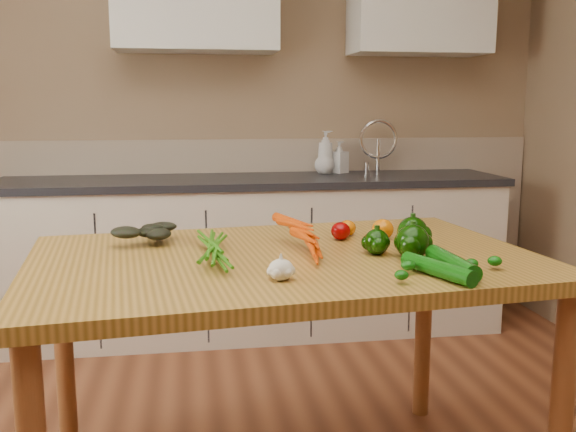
{
  "coord_description": "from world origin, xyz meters",
  "views": [
    {
      "loc": [
        -0.17,
        -1.41,
        1.3
      ],
      "look_at": [
        0.18,
        0.78,
        0.92
      ],
      "focal_mm": 40.0,
      "sensor_mm": 36.0,
      "label": 1
    }
  ],
  "objects_px": {
    "soap_bottle_b": "(339,157)",
    "tomato_a": "(341,231)",
    "carrot_bunch": "(276,242)",
    "table": "(285,283)",
    "tomato_c": "(383,229)",
    "pepper_b": "(413,233)",
    "pepper_a": "(377,242)",
    "tomato_b": "(347,228)",
    "soap_bottle_c": "(324,161)",
    "garlic_bulb": "(281,270)",
    "soap_bottle_a": "(325,152)",
    "leafy_greens": "(147,227)",
    "pepper_c": "(412,242)",
    "zucchini_a": "(452,263)",
    "zucchini_b": "(438,269)"
  },
  "relations": [
    {
      "from": "soap_bottle_c",
      "to": "garlic_bulb",
      "type": "relative_size",
      "value": 2.2
    },
    {
      "from": "tomato_b",
      "to": "zucchini_b",
      "type": "bearing_deg",
      "value": -79.78
    },
    {
      "from": "table",
      "to": "pepper_c",
      "type": "height_order",
      "value": "pepper_c"
    },
    {
      "from": "leafy_greens",
      "to": "tomato_b",
      "type": "height_order",
      "value": "leafy_greens"
    },
    {
      "from": "pepper_a",
      "to": "tomato_a",
      "type": "xyz_separation_m",
      "value": [
        -0.06,
        0.23,
        -0.01
      ]
    },
    {
      "from": "soap_bottle_b",
      "to": "tomato_b",
      "type": "bearing_deg",
      "value": 130.59
    },
    {
      "from": "leafy_greens",
      "to": "zucchini_a",
      "type": "bearing_deg",
      "value": -30.93
    },
    {
      "from": "soap_bottle_b",
      "to": "pepper_b",
      "type": "xyz_separation_m",
      "value": [
        -0.18,
        -1.8,
        -0.11
      ]
    },
    {
      "from": "carrot_bunch",
      "to": "pepper_b",
      "type": "height_order",
      "value": "pepper_b"
    },
    {
      "from": "pepper_b",
      "to": "pepper_a",
      "type": "bearing_deg",
      "value": -153.85
    },
    {
      "from": "soap_bottle_a",
      "to": "leafy_greens",
      "type": "bearing_deg",
      "value": 124.89
    },
    {
      "from": "leafy_greens",
      "to": "zucchini_a",
      "type": "relative_size",
      "value": 0.85
    },
    {
      "from": "tomato_a",
      "to": "tomato_c",
      "type": "xyz_separation_m",
      "value": [
        0.15,
        -0.01,
        0.0
      ]
    },
    {
      "from": "table",
      "to": "tomato_c",
      "type": "bearing_deg",
      "value": 20.32
    },
    {
      "from": "soap_bottle_b",
      "to": "zucchini_a",
      "type": "distance_m",
      "value": 2.12
    },
    {
      "from": "zucchini_a",
      "to": "zucchini_b",
      "type": "bearing_deg",
      "value": -142.1
    },
    {
      "from": "tomato_a",
      "to": "carrot_bunch",
      "type": "bearing_deg",
      "value": -145.12
    },
    {
      "from": "pepper_c",
      "to": "soap_bottle_a",
      "type": "bearing_deg",
      "value": 85.77
    },
    {
      "from": "leafy_greens",
      "to": "pepper_a",
      "type": "height_order",
      "value": "leafy_greens"
    },
    {
      "from": "soap_bottle_b",
      "to": "pepper_a",
      "type": "height_order",
      "value": "soap_bottle_b"
    },
    {
      "from": "garlic_bulb",
      "to": "pepper_c",
      "type": "bearing_deg",
      "value": 23.1
    },
    {
      "from": "tomato_b",
      "to": "zucchini_a",
      "type": "bearing_deg",
      "value": -72.8
    },
    {
      "from": "carrot_bunch",
      "to": "soap_bottle_c",
      "type": "bearing_deg",
      "value": 67.22
    },
    {
      "from": "soap_bottle_a",
      "to": "carrot_bunch",
      "type": "xyz_separation_m",
      "value": [
        -0.55,
        -1.79,
        -0.15
      ]
    },
    {
      "from": "pepper_b",
      "to": "tomato_a",
      "type": "bearing_deg",
      "value": 141.08
    },
    {
      "from": "carrot_bunch",
      "to": "zucchini_b",
      "type": "bearing_deg",
      "value": -47.07
    },
    {
      "from": "pepper_b",
      "to": "pepper_c",
      "type": "relative_size",
      "value": 0.99
    },
    {
      "from": "soap_bottle_c",
      "to": "leafy_greens",
      "type": "relative_size",
      "value": 0.68
    },
    {
      "from": "table",
      "to": "carrot_bunch",
      "type": "bearing_deg",
      "value": 139.48
    },
    {
      "from": "pepper_a",
      "to": "tomato_a",
      "type": "height_order",
      "value": "pepper_a"
    },
    {
      "from": "soap_bottle_c",
      "to": "tomato_c",
      "type": "bearing_deg",
      "value": 57.78
    },
    {
      "from": "tomato_a",
      "to": "table",
      "type": "bearing_deg",
      "value": -139.46
    },
    {
      "from": "soap_bottle_b",
      "to": "zucchini_b",
      "type": "relative_size",
      "value": 0.74
    },
    {
      "from": "soap_bottle_a",
      "to": "zucchini_a",
      "type": "bearing_deg",
      "value": 153.87
    },
    {
      "from": "pepper_b",
      "to": "tomato_c",
      "type": "distance_m",
      "value": 0.16
    },
    {
      "from": "soap_bottle_c",
      "to": "tomato_c",
      "type": "relative_size",
      "value": 1.95
    },
    {
      "from": "carrot_bunch",
      "to": "pepper_a",
      "type": "bearing_deg",
      "value": -16.25
    },
    {
      "from": "zucchini_b",
      "to": "soap_bottle_c",
      "type": "bearing_deg",
      "value": 86.24
    },
    {
      "from": "pepper_b",
      "to": "pepper_c",
      "type": "height_order",
      "value": "pepper_c"
    },
    {
      "from": "soap_bottle_b",
      "to": "carrot_bunch",
      "type": "distance_m",
      "value": 1.92
    },
    {
      "from": "zucchini_b",
      "to": "tomato_c",
      "type": "bearing_deg",
      "value": 89.61
    },
    {
      "from": "soap_bottle_b",
      "to": "tomato_a",
      "type": "relative_size",
      "value": 2.78
    },
    {
      "from": "tomato_a",
      "to": "zucchini_a",
      "type": "height_order",
      "value": "tomato_a"
    },
    {
      "from": "table",
      "to": "pepper_b",
      "type": "relative_size",
      "value": 16.24
    },
    {
      "from": "tomato_c",
      "to": "pepper_a",
      "type": "bearing_deg",
      "value": -111.66
    },
    {
      "from": "soap_bottle_b",
      "to": "leafy_greens",
      "type": "xyz_separation_m",
      "value": [
        -1.05,
        -1.59,
        -0.1
      ]
    },
    {
      "from": "soap_bottle_c",
      "to": "pepper_b",
      "type": "bearing_deg",
      "value": 59.93
    },
    {
      "from": "pepper_b",
      "to": "tomato_b",
      "type": "distance_m",
      "value": 0.28
    },
    {
      "from": "soap_bottle_a",
      "to": "garlic_bulb",
      "type": "height_order",
      "value": "soap_bottle_a"
    },
    {
      "from": "table",
      "to": "tomato_c",
      "type": "height_order",
      "value": "tomato_c"
    }
  ]
}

